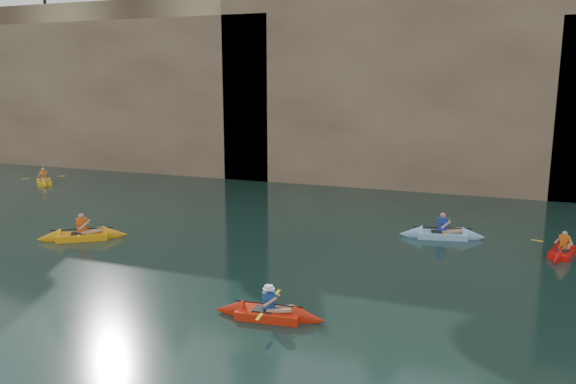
% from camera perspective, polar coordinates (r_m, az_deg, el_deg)
% --- Properties ---
extents(ground, '(160.00, 160.00, 0.00)m').
position_cam_1_polar(ground, '(13.82, -10.00, -15.97)').
color(ground, black).
rests_on(ground, ground).
extents(cliff, '(70.00, 16.00, 12.00)m').
position_cam_1_polar(cliff, '(40.98, 11.91, 10.72)').
color(cliff, tan).
rests_on(cliff, ground).
extents(cliff_slab_west, '(26.00, 2.40, 10.56)m').
position_cam_1_polar(cliff_slab_west, '(42.35, -18.15, 9.45)').
color(cliff_slab_west, '#9B7C5E').
rests_on(cliff_slab_west, ground).
extents(cliff_slab_center, '(24.00, 2.40, 11.40)m').
position_cam_1_polar(cliff_slab_center, '(33.37, 13.31, 10.05)').
color(cliff_slab_center, '#9B7C5E').
rests_on(cliff_slab_center, ground).
extents(sea_cave_west, '(4.50, 1.00, 4.00)m').
position_cam_1_polar(sea_cave_west, '(40.83, -16.23, 4.88)').
color(sea_cave_west, black).
rests_on(sea_cave_west, ground).
extents(sea_cave_center, '(3.50, 1.00, 3.20)m').
position_cam_1_polar(sea_cave_center, '(34.38, 2.88, 3.51)').
color(sea_cave_center, black).
rests_on(sea_cave_center, ground).
extents(sea_cave_east, '(5.00, 1.00, 4.50)m').
position_cam_1_polar(sea_cave_east, '(32.87, 26.83, 3.07)').
color(sea_cave_east, black).
rests_on(sea_cave_east, ground).
extents(main_kayaker, '(3.14, 2.12, 1.14)m').
position_cam_1_polar(main_kayaker, '(15.40, -1.95, -12.18)').
color(main_kayaker, red).
rests_on(main_kayaker, ground).
extents(kayaker_orange, '(3.33, 2.59, 1.33)m').
position_cam_1_polar(kayaker_orange, '(23.99, -20.15, -4.17)').
color(kayaker_orange, '#FF9C10').
rests_on(kayaker_orange, ground).
extents(kayaker_red_far, '(2.17, 3.14, 1.13)m').
position_cam_1_polar(kayaker_red_far, '(22.90, 26.15, -5.44)').
color(kayaker_red_far, red).
rests_on(kayaker_red_far, ground).
extents(kayaker_yellow, '(2.75, 2.66, 1.26)m').
position_cam_1_polar(kayaker_yellow, '(37.46, -23.54, 0.98)').
color(kayaker_yellow, yellow).
rests_on(kayaker_yellow, ground).
extents(kayaker_ltblue_mid, '(3.49, 2.50, 1.30)m').
position_cam_1_polar(kayaker_ltblue_mid, '(23.56, 15.36, -4.16)').
color(kayaker_ltblue_mid, '#91C5F2').
rests_on(kayaker_ltblue_mid, ground).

